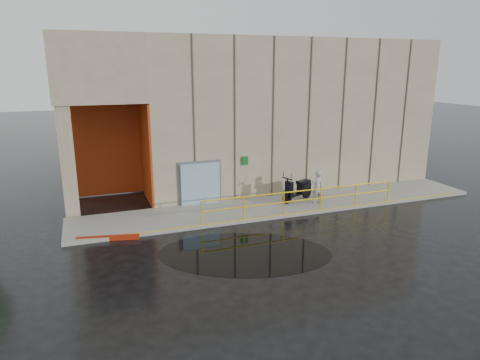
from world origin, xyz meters
The scene contains 8 objects.
ground centered at (0.00, 0.00, 0.00)m, with size 120.00×120.00×0.00m, color black.
sidewalk centered at (4.00, 4.50, 0.07)m, with size 20.00×3.00×0.15m, color gray.
building centered at (5.10, 10.98, 4.21)m, with size 20.00×10.17×8.00m.
guardrail centered at (4.25, 3.15, 0.68)m, with size 9.56×0.06×1.03m.
person centered at (5.50, 4.02, 0.97)m, with size 0.59×0.39×1.63m, color #A0A0A5.
scooter centered at (4.83, 4.74, 1.04)m, with size 2.05×1.29×1.55m.
red_curb centered at (-4.30, 3.10, 0.09)m, with size 2.40×0.18×0.18m, color #9B2009.
puddle centered at (0.30, 0.15, 0.00)m, with size 6.32×3.89×0.01m, color black.
Camera 1 is at (-4.81, -13.29, 6.57)m, focal length 32.00 mm.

